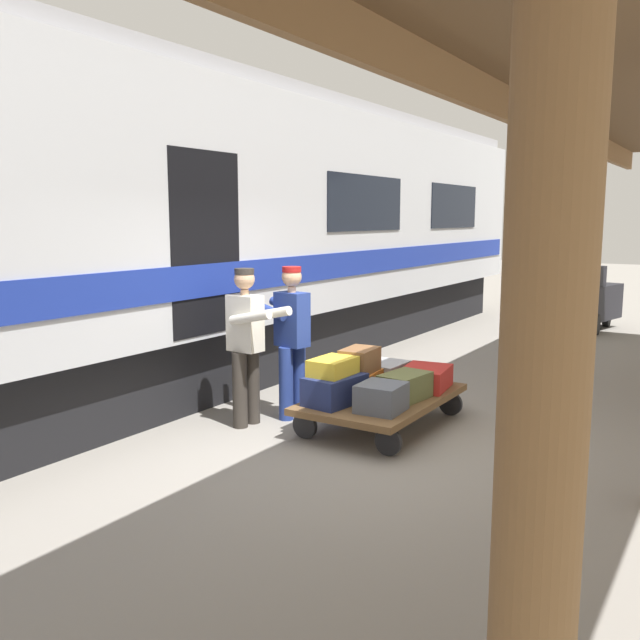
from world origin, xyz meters
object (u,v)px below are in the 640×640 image
suitcase_slate_roller (381,398)px  suitcase_olive_duffel (405,386)px  suitcase_brown_leather (360,360)px  baggage_tug (578,298)px  luggage_cart (382,400)px  porter_by_door (247,341)px  suitcase_navy_fabric (335,390)px  train_car (113,232)px  suitcase_gray_aluminum (383,372)px  porter_in_overalls (291,336)px  suitcase_yellow_case (333,367)px  suitcase_red_plastic (426,378)px  suitcase_orange_carryall (360,382)px

suitcase_slate_roller → suitcase_olive_duffel: suitcase_slate_roller is taller
suitcase_brown_leather → baggage_tug: size_ratio=0.24×
luggage_cart → porter_by_door: (1.24, 0.75, 0.63)m
suitcase_navy_fabric → luggage_cart: bearing=-116.3°
train_car → luggage_cart: bearing=-167.7°
suitcase_gray_aluminum → porter_in_overalls: bearing=46.6°
train_car → suitcase_slate_roller: train_car is taller
suitcase_navy_fabric → suitcase_yellow_case: (0.04, -0.02, 0.23)m
suitcase_gray_aluminum → suitcase_red_plastic: size_ratio=0.86×
suitcase_gray_aluminum → suitcase_yellow_case: bearing=88.0°
suitcase_gray_aluminum → porter_by_door: 1.68m
luggage_cart → baggage_tug: baggage_tug is taller
suitcase_slate_roller → porter_in_overalls: (1.28, -0.29, 0.45)m
suitcase_olive_duffel → suitcase_red_plastic: 0.54m
suitcase_red_plastic → suitcase_slate_roller: bearing=90.0°
luggage_cart → suitcase_slate_roller: (-0.27, 0.54, 0.19)m
suitcase_gray_aluminum → suitcase_olive_duffel: (-0.53, 0.54, 0.02)m
luggage_cart → suitcase_gray_aluminum: (0.27, -0.54, 0.17)m
suitcase_slate_roller → suitcase_orange_carryall: suitcase_slate_roller is taller
suitcase_yellow_case → suitcase_brown_leather: bearing=-95.3°
suitcase_olive_duffel → suitcase_red_plastic: suitcase_olive_duffel is taller
suitcase_navy_fabric → suitcase_orange_carryall: suitcase_navy_fabric is taller
luggage_cart → suitcase_olive_duffel: bearing=180.0°
suitcase_yellow_case → train_car: bearing=3.8°
suitcase_olive_duffel → baggage_tug: (-0.11, -7.87, 0.15)m
suitcase_red_plastic → porter_in_overalls: size_ratio=0.36×
luggage_cart → suitcase_olive_duffel: (-0.27, 0.00, 0.19)m
suitcase_yellow_case → luggage_cart: bearing=-120.4°
suitcase_gray_aluminum → porter_by_door: size_ratio=0.31×
suitcase_gray_aluminum → suitcase_brown_leather: bearing=90.7°
suitcase_slate_roller → suitcase_olive_duffel: bearing=-90.0°
suitcase_brown_leather → suitcase_olive_duffel: bearing=-176.1°
train_car → suitcase_yellow_case: train_car is taller
suitcase_slate_roller → suitcase_navy_fabric: bearing=-0.0°
suitcase_gray_aluminum → suitcase_olive_duffel: size_ratio=0.96×
suitcase_olive_duffel → baggage_tug: baggage_tug is taller
suitcase_navy_fabric → suitcase_olive_duffel: 0.76m
suitcase_gray_aluminum → baggage_tug: (-0.64, -7.33, 0.17)m
train_car → suitcase_gray_aluminum: bearing=-157.4°
porter_by_door → baggage_tug: bearing=-100.6°
suitcase_navy_fabric → suitcase_gray_aluminum: (0.00, -1.08, -0.03)m
train_car → suitcase_navy_fabric: train_car is taller
luggage_cart → porter_by_door: porter_by_door is taller
suitcase_olive_duffel → suitcase_gray_aluminum: bearing=-45.4°
baggage_tug → train_car: bearing=66.8°
suitcase_slate_roller → baggage_tug: baggage_tug is taller
suitcase_navy_fabric → suitcase_red_plastic: 1.21m
train_car → porter_in_overalls: bearing=-168.4°
suitcase_yellow_case → suitcase_navy_fabric: bearing=150.3°
suitcase_orange_carryall → suitcase_gray_aluminum: bearing=-90.0°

